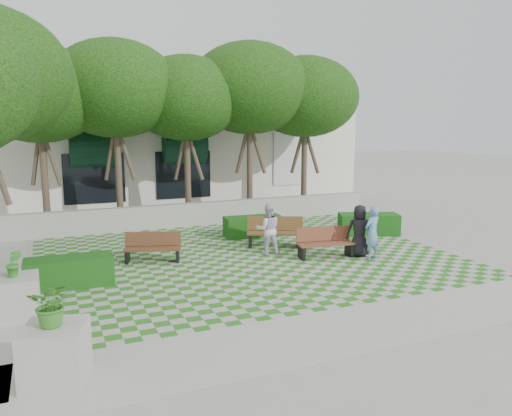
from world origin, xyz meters
name	(u,v)px	position (x,y,z in m)	size (l,w,h in m)	color
ground	(260,266)	(0.00, 0.00, 0.00)	(90.00, 90.00, 0.00)	gray
lawn	(247,257)	(0.00, 1.00, 0.01)	(12.00, 12.00, 0.00)	#2B721E
sidewalk_south	(355,327)	(0.00, -4.70, 0.01)	(16.00, 2.00, 0.01)	#9E9B93
retaining_wall	(198,214)	(0.00, 6.20, 0.45)	(15.00, 0.36, 0.90)	#9E9B93
bench_east	(325,243)	(2.17, 0.10, 0.44)	(1.79, 0.83, 0.90)	brown
bench_mid	(275,232)	(1.36, 1.92, 0.46)	(1.92, 1.31, 0.96)	brown
bench_west	(153,248)	(-2.73, 1.65, 0.41)	(1.71, 1.01, 0.85)	#4F2E1B
hedge_east	(369,224)	(5.27, 2.20, 0.37)	(2.13, 0.85, 0.74)	#134713
hedge_midright	(253,226)	(1.26, 3.54, 0.36)	(2.04, 0.82, 0.72)	#164512
hedge_west	(70,272)	(-5.08, 0.25, 0.37)	(2.09, 0.84, 0.73)	#144512
planter_front	(55,341)	(-5.52, -4.60, 0.67)	(1.14, 1.14, 1.64)	#9E9B93
planter_back	(17,295)	(-6.20, -1.50, 0.49)	(0.89, 0.89, 1.47)	#9E9B93
person_blue	(372,233)	(3.33, -0.64, 0.80)	(0.59, 0.38, 1.61)	#6993C0
person_dark	(359,231)	(3.17, -0.23, 0.79)	(0.78, 0.50, 1.59)	black
person_white	(268,229)	(0.71, 1.06, 0.80)	(0.78, 0.61, 1.60)	silver
tree_row	(148,90)	(-1.86, 5.95, 5.18)	(17.70, 13.40, 7.41)	#47382B
building	(172,150)	(0.93, 14.08, 2.52)	(18.00, 8.92, 5.15)	silver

